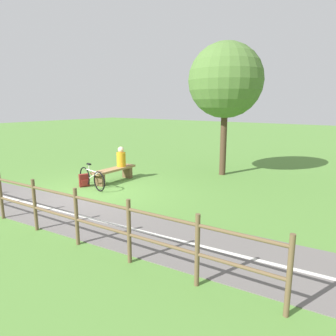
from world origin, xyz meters
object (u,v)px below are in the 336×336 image
at_px(bench, 114,172).
at_px(tree_far_right, 226,81).
at_px(bicycle, 92,178).
at_px(person_seated, 121,158).
at_px(backpack, 84,180).

relative_size(bench, tree_far_right, 0.38).
bearing_deg(bench, bicycle, 2.39).
bearing_deg(person_seated, bicycle, 1.76).
xyz_separation_m(bench, backpack, (1.14, -0.35, -0.14)).
distance_m(person_seated, tree_far_right, 5.11).
bearing_deg(tree_far_right, bench, -39.12).
height_order(bench, tree_far_right, tree_far_right).
xyz_separation_m(bicycle, backpack, (-0.02, -0.43, -0.15)).
bearing_deg(bench, tree_far_right, 139.37).
bearing_deg(person_seated, bench, -0.00).
distance_m(bench, tree_far_right, 5.64).
xyz_separation_m(bench, person_seated, (-0.41, -0.01, 0.49)).
relative_size(person_seated, backpack, 1.73).
relative_size(bicycle, tree_far_right, 0.31).
xyz_separation_m(bench, tree_far_right, (-3.48, 2.83, 3.43)).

